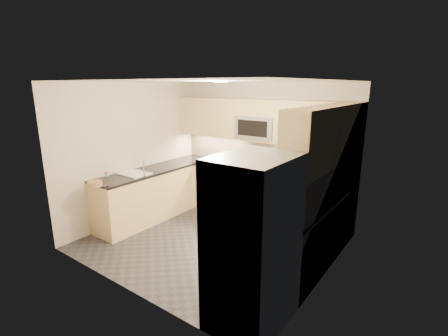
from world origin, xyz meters
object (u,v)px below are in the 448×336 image
(gas_range, at_px, (253,194))
(cutting_board, at_px, (214,161))
(refrigerator, at_px, (253,243))
(fruit_basket, at_px, (95,184))
(utensil_bowl, at_px, (341,180))
(microwave, at_px, (258,127))

(gas_range, xyz_separation_m, cutting_board, (-0.99, 0.08, 0.49))
(refrigerator, height_order, fruit_basket, refrigerator)
(utensil_bowl, xyz_separation_m, fruit_basket, (-3.02, -2.31, -0.04))
(microwave, relative_size, cutting_board, 1.93)
(refrigerator, xyz_separation_m, utensil_bowl, (0.14, 2.40, 0.12))
(utensil_bowl, height_order, fruit_basket, utensil_bowl)
(cutting_board, bearing_deg, utensil_bowl, -2.27)
(microwave, xyz_separation_m, refrigerator, (1.45, -2.55, -0.80))
(cutting_board, bearing_deg, microwave, 2.51)
(fruit_basket, bearing_deg, utensil_bowl, 37.44)
(gas_range, relative_size, fruit_basket, 4.12)
(refrigerator, bearing_deg, utensil_bowl, 86.62)
(gas_range, relative_size, refrigerator, 0.51)
(fruit_basket, bearing_deg, refrigerator, -1.82)
(gas_range, bearing_deg, microwave, 90.00)
(utensil_bowl, bearing_deg, microwave, 174.78)
(gas_range, bearing_deg, cutting_board, 175.26)
(fruit_basket, bearing_deg, microwave, 59.84)
(gas_range, height_order, utensil_bowl, utensil_bowl)
(microwave, relative_size, fruit_basket, 3.44)
(microwave, distance_m, cutting_board, 1.24)
(microwave, distance_m, fruit_basket, 2.93)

